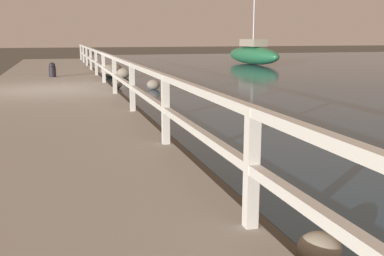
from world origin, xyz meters
The scene contains 11 objects.
ground_plane centered at (0.00, 0.00, 0.00)m, with size 120.00×120.00×0.00m, color #4C473D.
dock_walkway centered at (0.00, 0.00, 0.14)m, with size 3.67×36.00×0.28m.
railing centered at (1.73, 0.00, 0.95)m, with size 0.10×32.50×0.98m.
boulder_downstream centered at (2.99, 5.92, 0.22)m, with size 0.59×0.53×0.44m.
boulder_mid_strip centered at (2.22, 2.12, 0.14)m, with size 0.37×0.34×0.28m.
boulder_upstream centered at (2.91, 8.38, 0.24)m, with size 0.65×0.58×0.48m.
boulder_water_edge centered at (2.45, 6.39, 0.28)m, with size 0.75×0.68×0.57m.
boulder_near_dock centered at (3.38, 1.50, 0.17)m, with size 0.45×0.40×0.34m.
boulder_far_strip centered at (2.23, -10.55, 0.14)m, with size 0.36×0.33×0.27m.
mooring_bollard centered at (0.11, 4.15, 0.55)m, with size 0.26×0.26×0.54m.
sailboat_green centered at (12.21, 13.12, 0.65)m, with size 1.97×5.80×6.27m.
Camera 1 is at (0.34, -13.40, 1.78)m, focal length 42.00 mm.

